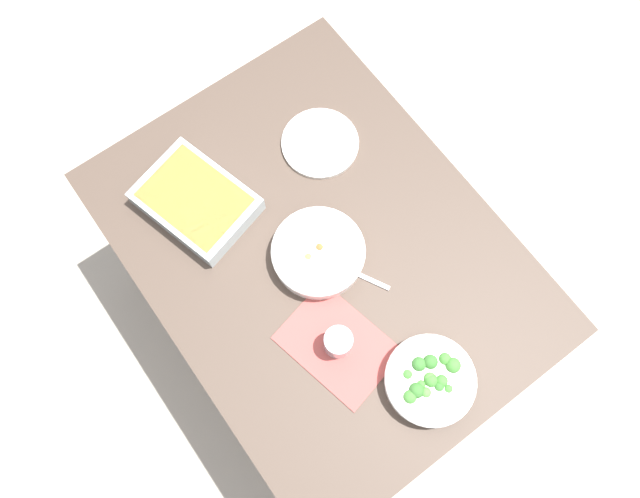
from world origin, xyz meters
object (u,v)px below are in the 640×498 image
(baking_dish, at_px, (196,201))
(stew_bowl, at_px, (318,253))
(spoon_by_stew, at_px, (350,271))
(broccoli_bowl, at_px, (430,380))
(drink_cup, at_px, (338,343))
(spoon_by_broccoli, at_px, (414,371))
(side_plate, at_px, (320,143))

(baking_dish, bearing_deg, stew_bowl, -150.18)
(baking_dish, distance_m, spoon_by_stew, 0.46)
(baking_dish, bearing_deg, broccoli_bowl, -164.33)
(drink_cup, height_order, spoon_by_broccoli, drink_cup)
(stew_bowl, bearing_deg, broccoli_bowl, -176.25)
(drink_cup, bearing_deg, baking_dish, 8.53)
(baking_dish, xyz_separation_m, drink_cup, (-0.53, -0.08, 0.00))
(broccoli_bowl, bearing_deg, stew_bowl, 3.75)
(side_plate, bearing_deg, spoon_by_broccoli, 164.11)
(stew_bowl, xyz_separation_m, broccoli_bowl, (-0.43, -0.03, -0.00))
(baking_dish, bearing_deg, spoon_by_stew, -150.50)
(stew_bowl, relative_size, spoon_by_stew, 1.52)
(stew_bowl, distance_m, baking_dish, 0.36)
(stew_bowl, height_order, spoon_by_broccoli, stew_bowl)
(stew_bowl, relative_size, baking_dish, 0.71)
(stew_bowl, xyz_separation_m, side_plate, (0.27, -0.20, -0.03))
(broccoli_bowl, height_order, spoon_by_broccoli, broccoli_bowl)
(broccoli_bowl, xyz_separation_m, drink_cup, (0.21, 0.13, 0.01))
(drink_cup, xyz_separation_m, side_plate, (0.49, -0.30, -0.03))
(broccoli_bowl, height_order, spoon_by_stew, broccoli_bowl)
(stew_bowl, distance_m, side_plate, 0.34)
(drink_cup, height_order, spoon_by_stew, drink_cup)
(baking_dish, xyz_separation_m, side_plate, (-0.05, -0.38, -0.03))
(spoon_by_broccoli, bearing_deg, drink_cup, 34.84)
(drink_cup, bearing_deg, stew_bowl, -24.35)
(side_plate, bearing_deg, baking_dish, 83.15)
(broccoli_bowl, distance_m, side_plate, 0.72)
(broccoli_bowl, relative_size, spoon_by_broccoli, 1.31)
(stew_bowl, bearing_deg, baking_dish, 29.82)
(broccoli_bowl, bearing_deg, spoon_by_stew, -2.77)
(spoon_by_broccoli, bearing_deg, baking_dish, 15.61)
(stew_bowl, xyz_separation_m, spoon_by_stew, (-0.08, -0.04, -0.03))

